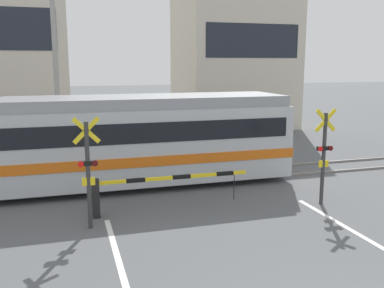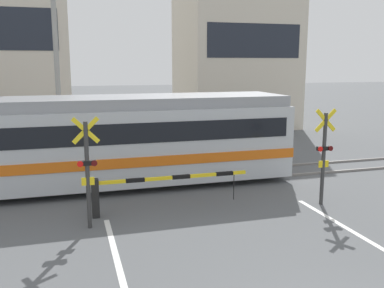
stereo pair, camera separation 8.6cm
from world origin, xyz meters
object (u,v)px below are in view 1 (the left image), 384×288
crossing_signal_left (88,168)px  crossing_signal_right (324,152)px  crossing_barrier_near (141,187)px  pedestrian (156,128)px  crossing_barrier_far (206,143)px  commuter_train (66,141)px

crossing_signal_left → crossing_signal_right: (6.73, 0.00, 0.00)m
crossing_signal_left → crossing_signal_right: size_ratio=1.00×
crossing_barrier_near → pedestrian: 9.30m
pedestrian → crossing_barrier_far: bearing=-65.0°
crossing_signal_left → crossing_signal_right: bearing=0.0°
crossing_barrier_near → crossing_signal_left: bearing=-153.2°
crossing_barrier_near → commuter_train: bearing=122.1°
crossing_barrier_far → commuter_train: bearing=-155.2°
crossing_barrier_near → crossing_barrier_far: 6.94m
crossing_signal_left → pedestrian: 10.46m
crossing_barrier_far → crossing_signal_right: size_ratio=1.56×
crossing_signal_right → crossing_barrier_near: bearing=172.1°
commuter_train → crossing_barrier_near: bearing=-57.9°
pedestrian → commuter_train: bearing=-126.0°
pedestrian → crossing_barrier_near: bearing=-104.5°
crossing_barrier_far → crossing_signal_right: (1.45, -6.51, 0.80)m
crossing_barrier_far → crossing_signal_left: size_ratio=1.56×
crossing_barrier_near → crossing_signal_left: (-1.45, -0.73, 0.80)m
crossing_signal_left → pedestrian: (3.78, 9.74, -0.54)m
crossing_signal_right → crossing_barrier_far: bearing=102.5°
pedestrian → crossing_signal_left: bearing=-111.2°
crossing_barrier_far → crossing_signal_left: 8.42m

